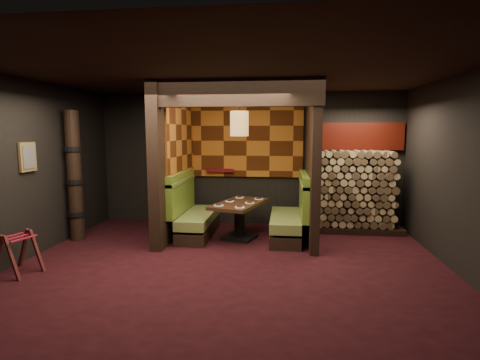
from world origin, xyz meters
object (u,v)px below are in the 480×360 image
at_px(luggage_rack, 18,251).
at_px(totem_column, 75,177).
at_px(firewood_stack, 359,191).
at_px(booth_bench_right, 291,218).
at_px(pendant_lamp, 239,124).
at_px(booth_bench_left, 193,215).
at_px(dining_table, 240,214).

distance_m(luggage_rack, totem_column, 1.90).
height_order(luggage_rack, firewood_stack, firewood_stack).
bearing_deg(booth_bench_right, firewood_stack, 27.35).
relative_size(booth_bench_right, totem_column, 0.67).
relative_size(pendant_lamp, luggage_rack, 1.32).
xyz_separation_m(booth_bench_left, booth_bench_right, (1.89, 0.00, 0.00)).
bearing_deg(luggage_rack, booth_bench_right, 29.80).
relative_size(dining_table, pendant_lamp, 1.61).
xyz_separation_m(booth_bench_right, firewood_stack, (1.35, 0.70, 0.42)).
bearing_deg(pendant_lamp, luggage_rack, -144.98).
distance_m(booth_bench_left, pendant_lamp, 2.00).
relative_size(pendant_lamp, firewood_stack, 0.53).
xyz_separation_m(booth_bench_left, pendant_lamp, (0.93, -0.18, 1.76)).
bearing_deg(firewood_stack, pendant_lamp, -159.29).
distance_m(booth_bench_right, luggage_rack, 4.50).
bearing_deg(totem_column, luggage_rack, -87.28).
bearing_deg(booth_bench_right, booth_bench_left, 180.00).
height_order(dining_table, luggage_rack, dining_table).
bearing_deg(booth_bench_left, dining_table, -7.76).
relative_size(dining_table, totem_column, 0.62).
bearing_deg(totem_column, booth_bench_left, 14.75).
distance_m(booth_bench_right, firewood_stack, 1.58).
height_order(dining_table, firewood_stack, firewood_stack).
bearing_deg(booth_bench_right, luggage_rack, -150.20).
xyz_separation_m(dining_table, firewood_stack, (2.32, 0.83, 0.35)).
xyz_separation_m(pendant_lamp, totem_column, (-3.02, -0.37, -0.97)).
bearing_deg(booth_bench_left, totem_column, -165.25).
bearing_deg(booth_bench_right, dining_table, -172.53).
bearing_deg(firewood_stack, booth_bench_right, -152.65).
height_order(booth_bench_right, dining_table, booth_bench_right).
bearing_deg(booth_bench_left, booth_bench_right, 0.00).
bearing_deg(firewood_stack, luggage_rack, -150.82).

